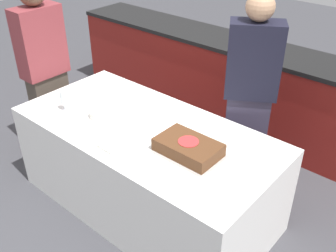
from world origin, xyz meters
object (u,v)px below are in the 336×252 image
cake (188,148)px  plate_stack (103,113)px  wine_glass (63,98)px  person_cutting_cake (249,98)px  person_seated_left (45,70)px

cake → plate_stack: (-0.79, -0.04, -0.02)m
plate_stack → wine_glass: wine_glass is taller
wine_glass → person_cutting_cake: 1.43m
person_cutting_cake → person_seated_left: person_cutting_cake is taller
cake → person_cutting_cake: person_cutting_cake is taller
wine_glass → person_cutting_cake: person_cutting_cake is taller
wine_glass → person_cutting_cake: bearing=40.6°
wine_glass → person_seated_left: bearing=158.5°
plate_stack → person_cutting_cake: bearing=45.3°
wine_glass → cake: bearing=9.1°
plate_stack → wine_glass: bearing=-156.2°
wine_glass → person_seated_left: 0.61m
wine_glass → person_seated_left: (-0.57, 0.22, -0.01)m
person_cutting_cake → cake: bearing=58.4°
wine_glass → person_cutting_cake: size_ratio=0.10×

